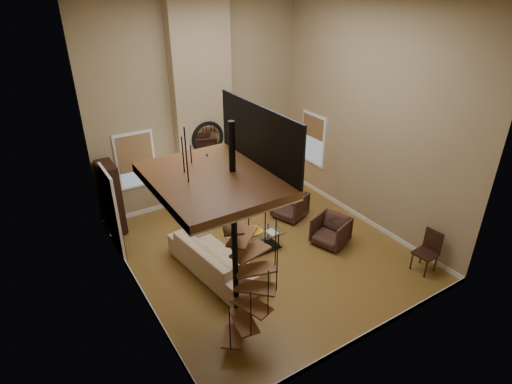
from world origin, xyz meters
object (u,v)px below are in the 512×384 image
accent_lamp (258,183)px  floor_lamp (178,172)px  armchair_near (291,204)px  sofa (215,257)px  hutch (111,197)px  armchair_far (332,230)px  side_chair (428,249)px  coffee_table (255,240)px

accent_lamp → floor_lamp: bearing=-171.5°
armchair_near → sofa: bearing=-91.2°
hutch → floor_lamp: bearing=-16.3°
armchair_far → side_chair: size_ratio=0.82×
coffee_table → accent_lamp: (1.75, 2.61, -0.03)m
armchair_far → coffee_table: 1.91m
armchair_far → accent_lamp: (-0.03, 3.30, -0.10)m
hutch → floor_lamp: (1.63, -0.48, 0.46)m
hutch → coffee_table: hutch is taller
armchair_near → armchair_far: bearing=-18.3°
accent_lamp → side_chair: bearing=-78.1°
hutch → sofa: 3.25m
sofa → coffee_table: 1.18m
accent_lamp → coffee_table: bearing=-123.8°
armchair_far → armchair_near: bearing=164.1°
armchair_far → coffee_table: (-1.78, 0.69, -0.07)m
armchair_near → accent_lamp: (0.06, 1.75, -0.10)m
hutch → accent_lamp: (4.29, -0.08, -0.70)m
floor_lamp → hutch: bearing=163.7°
sofa → floor_lamp: 2.63m
sofa → side_chair: (4.01, -2.41, 0.13)m
floor_lamp → side_chair: (3.77, -4.82, -0.89)m
floor_lamp → accent_lamp: (2.67, 0.40, -1.16)m
hutch → floor_lamp: hutch is taller
sofa → armchair_far: size_ratio=3.18×
armchair_far → sofa: bearing=-118.8°
sofa → accent_lamp: bearing=-53.9°
accent_lamp → side_chair: side_chair is taller
sofa → hutch: bearing=17.7°
armchair_near → coffee_table: (-1.69, -0.86, -0.07)m
sofa → floor_lamp: bearing=-13.6°
hutch → sofa: size_ratio=0.71×
coffee_table → floor_lamp: floor_lamp is taller
coffee_table → accent_lamp: bearing=56.2°
sofa → armchair_near: sofa is taller
hutch → side_chair: 7.57m
sofa → coffee_table: sofa is taller
armchair_far → side_chair: side_chair is taller
armchair_far → accent_lamp: armchair_far is taller
hutch → armchair_near: (4.23, -1.83, -0.60)m
hutch → side_chair: size_ratio=1.87×
sofa → armchair_far: sofa is taller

